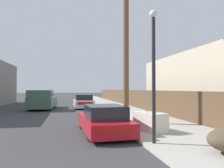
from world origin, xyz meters
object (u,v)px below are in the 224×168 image
object	(u,v)px
parked_sports_car_red	(104,120)
pickup_truck	(42,100)
utility_pole	(126,40)
discarded_fridge	(150,121)
street_lamp	(154,65)
car_parked_mid	(83,102)

from	to	relation	value
parked_sports_car_red	pickup_truck	xyz separation A→B (m)	(-3.84, 11.98, 0.34)
utility_pole	pickup_truck	bearing A→B (deg)	118.02
discarded_fridge	utility_pole	size ratio (longest dim) A/B	0.20
discarded_fridge	parked_sports_car_red	bearing A→B (deg)	151.05
utility_pole	street_lamp	size ratio (longest dim) A/B	1.94
parked_sports_car_red	street_lamp	bearing A→B (deg)	-65.42
utility_pole	parked_sports_car_red	bearing A→B (deg)	-128.43
parked_sports_car_red	pickup_truck	size ratio (longest dim) A/B	0.79
utility_pole	street_lamp	bearing A→B (deg)	-93.07
discarded_fridge	parked_sports_car_red	distance (m)	1.99
discarded_fridge	street_lamp	world-z (taller)	street_lamp
car_parked_mid	pickup_truck	xyz separation A→B (m)	(-3.84, -0.43, 0.26)
car_parked_mid	pickup_truck	world-z (taller)	pickup_truck
car_parked_mid	discarded_fridge	bearing A→B (deg)	-82.51
street_lamp	discarded_fridge	bearing A→B (deg)	71.99
car_parked_mid	street_lamp	world-z (taller)	street_lamp
car_parked_mid	pickup_truck	distance (m)	3.87
discarded_fridge	street_lamp	size ratio (longest dim) A/B	0.39
parked_sports_car_red	street_lamp	xyz separation A→B (m)	(1.28, -2.46, 2.14)
car_parked_mid	street_lamp	size ratio (longest dim) A/B	0.93
parked_sports_car_red	utility_pole	xyz separation A→B (m)	(1.52, 1.91, 3.95)
discarded_fridge	utility_pole	bearing A→B (deg)	83.34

